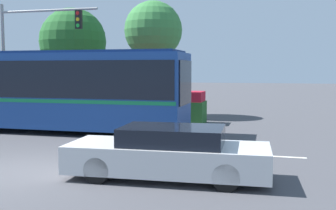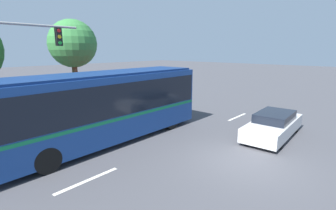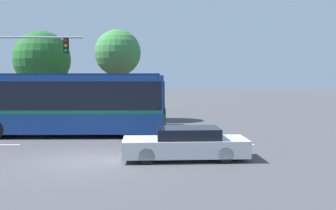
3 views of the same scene
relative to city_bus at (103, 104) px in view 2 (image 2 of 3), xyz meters
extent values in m
plane|color=#444449|center=(2.49, -6.18, -1.93)|extent=(140.00, 140.00, 0.00)
cube|color=navy|center=(-0.01, 0.00, -0.16)|extent=(11.05, 2.55, 3.05)
cube|color=black|center=(-0.01, 0.00, 0.33)|extent=(10.83, 2.59, 1.46)
cube|color=#147A47|center=(-0.01, 0.00, -0.52)|extent=(10.94, 2.58, 0.14)
cube|color=black|center=(5.53, 0.02, 0.21)|extent=(0.07, 2.13, 1.71)
cube|color=navy|center=(-0.01, 0.00, 1.42)|extent=(10.61, 2.34, 0.10)
cylinder|color=black|center=(3.74, 1.12, -1.43)|extent=(1.00, 0.30, 1.00)
cylinder|color=black|center=(3.75, -1.09, -1.43)|extent=(1.00, 0.30, 1.00)
cylinder|color=black|center=(-3.22, 1.09, -1.43)|extent=(1.00, 0.30, 1.00)
cylinder|color=black|center=(-3.21, -1.11, -1.43)|extent=(1.00, 0.30, 1.00)
cube|color=silver|center=(6.34, -5.90, -1.43)|extent=(4.96, 1.98, 0.67)
cube|color=black|center=(6.46, -5.89, -0.88)|extent=(2.51, 1.66, 0.43)
cylinder|color=black|center=(4.86, -6.74, -1.62)|extent=(0.63, 0.25, 0.62)
cylinder|color=black|center=(4.79, -5.20, -1.62)|extent=(0.63, 0.25, 0.62)
cylinder|color=black|center=(7.84, -6.60, -1.62)|extent=(0.63, 0.25, 0.62)
cylinder|color=black|center=(7.77, -5.06, -1.62)|extent=(0.63, 0.25, 0.62)
cylinder|color=gray|center=(-2.13, 2.94, 3.66)|extent=(5.35, 0.12, 0.12)
cube|color=black|center=(-0.45, 2.94, 3.16)|extent=(0.30, 0.22, 0.90)
cylinder|color=red|center=(-0.45, 2.82, 3.46)|extent=(0.18, 0.02, 0.18)
cylinder|color=yellow|center=(-0.45, 2.82, 3.16)|extent=(0.18, 0.02, 0.18)
cylinder|color=green|center=(-0.45, 2.82, 2.86)|extent=(0.18, 0.02, 0.18)
cube|color=#286028|center=(2.28, 4.01, -1.39)|extent=(6.74, 1.45, 1.08)
cube|color=#B7192D|center=(2.28, 4.01, -0.61)|extent=(6.61, 1.38, 0.49)
cylinder|color=brown|center=(2.26, 6.67, -0.09)|extent=(0.37, 0.37, 3.68)
sphere|color=#387F3D|center=(2.26, 6.67, 2.93)|extent=(3.28, 3.28, 3.28)
cube|color=silver|center=(-2.55, -2.70, -1.92)|extent=(2.40, 0.16, 0.01)
cube|color=silver|center=(8.64, -2.79, -1.92)|extent=(2.40, 0.16, 0.01)
camera|label=1|loc=(8.72, -15.11, 0.72)|focal=42.44mm
camera|label=2|loc=(-6.53, -9.97, 2.52)|focal=26.41mm
camera|label=3|loc=(5.49, -20.98, 1.47)|focal=41.37mm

